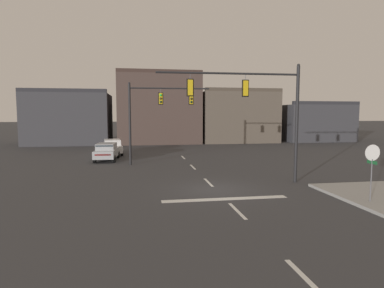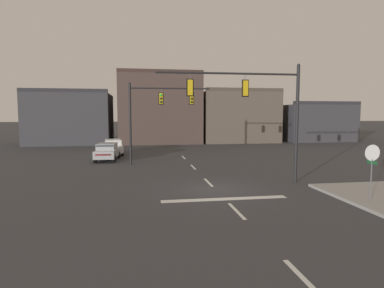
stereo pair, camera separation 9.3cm
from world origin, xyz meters
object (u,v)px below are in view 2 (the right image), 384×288
Objects in this scene: signal_mast_near_side at (258,102)px; car_lot_middle at (107,151)px; car_lot_nearside at (113,147)px; stop_sign at (372,159)px; signal_mast_far_side at (153,109)px.

signal_mast_near_side is 16.07m from car_lot_middle.
car_lot_nearside is 1.02× the size of car_lot_middle.
signal_mast_near_side is 3.09× the size of stop_sign.
signal_mast_near_side is 19.48m from car_lot_nearside.
car_lot_middle is at bearing 129.02° from stop_sign.
car_lot_middle is at bearing -91.86° from car_lot_nearside.
signal_mast_near_side is 1.26× the size of signal_mast_far_side.
signal_mast_far_side is 2.45× the size of stop_sign.
signal_mast_far_side is 17.06m from stop_sign.
car_lot_middle is (-4.19, 3.15, -3.86)m from signal_mast_far_side.
signal_mast_far_side reaches higher than car_lot_nearside.
stop_sign is 0.62× the size of car_lot_middle.
stop_sign is at bearing -57.56° from car_lot_nearside.
signal_mast_near_side is 1.93× the size of car_lot_middle.
signal_mast_near_side reaches higher than car_lot_nearside.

